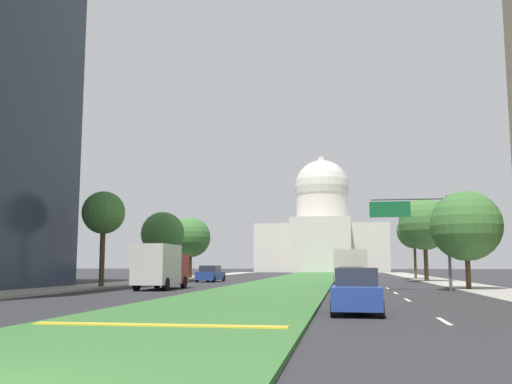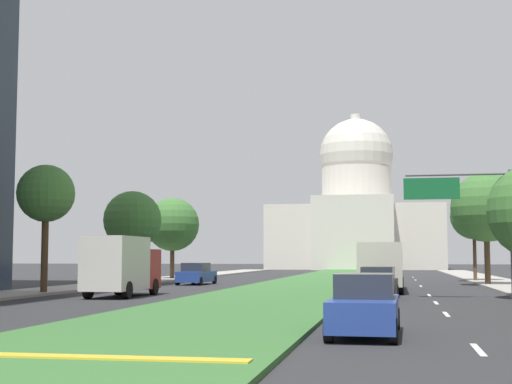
{
  "view_description": "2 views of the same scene",
  "coord_description": "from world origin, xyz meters",
  "px_view_note": "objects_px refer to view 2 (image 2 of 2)",
  "views": [
    {
      "loc": [
        5.11,
        -6.76,
        1.83
      ],
      "look_at": [
        0.08,
        25.14,
        5.97
      ],
      "focal_mm": 39.45,
      "sensor_mm": 36.0,
      "label": 1
    },
    {
      "loc": [
        6.33,
        -5.91,
        2.16
      ],
      "look_at": [
        -2.18,
        40.48,
        6.2
      ],
      "focal_mm": 52.73,
      "sensor_mm": 36.0,
      "label": 2
    }
  ],
  "objects_px": {
    "sedan_distant": "(196,274)",
    "street_tree_left_distant": "(173,225)",
    "city_bus": "(381,263)",
    "sedan_midblock": "(378,283)",
    "street_tree_right_far": "(486,207)",
    "box_truck_delivery": "(122,265)",
    "capitol_building": "(357,217)",
    "overhead_guide_sign": "(470,207)",
    "street_tree_left_mid": "(46,194)",
    "street_tree_right_distant": "(474,216)",
    "sedan_lead_stopped": "(365,306)",
    "street_tree_left_far": "(132,220)"
  },
  "relations": [
    {
      "from": "overhead_guide_sign",
      "to": "street_tree_right_far",
      "type": "distance_m",
      "value": 18.27
    },
    {
      "from": "capitol_building",
      "to": "street_tree_left_distant",
      "type": "height_order",
      "value": "capitol_building"
    },
    {
      "from": "sedan_distant",
      "to": "street_tree_left_distant",
      "type": "bearing_deg",
      "value": 115.86
    },
    {
      "from": "sedan_midblock",
      "to": "city_bus",
      "type": "xyz_separation_m",
      "value": [
        0.03,
        8.51,
        1.0
      ]
    },
    {
      "from": "overhead_guide_sign",
      "to": "street_tree_left_distant",
      "type": "xyz_separation_m",
      "value": [
        -23.87,
        27.5,
        0.43
      ]
    },
    {
      "from": "street_tree_left_far",
      "to": "box_truck_delivery",
      "type": "relative_size",
      "value": 1.14
    },
    {
      "from": "street_tree_left_far",
      "to": "sedan_distant",
      "type": "xyz_separation_m",
      "value": [
        5.32,
        -0.3,
        -4.22
      ]
    },
    {
      "from": "capitol_building",
      "to": "street_tree_left_distant",
      "type": "bearing_deg",
      "value": -101.87
    },
    {
      "from": "capitol_building",
      "to": "overhead_guide_sign",
      "type": "relative_size",
      "value": 4.48
    },
    {
      "from": "sedan_distant",
      "to": "box_truck_delivery",
      "type": "bearing_deg",
      "value": -88.19
    },
    {
      "from": "sedan_lead_stopped",
      "to": "sedan_midblock",
      "type": "height_order",
      "value": "sedan_lead_stopped"
    },
    {
      "from": "street_tree_left_mid",
      "to": "sedan_midblock",
      "type": "xyz_separation_m",
      "value": [
        18.67,
        -0.54,
        -4.91
      ]
    },
    {
      "from": "sedan_lead_stopped",
      "to": "city_bus",
      "type": "relative_size",
      "value": 0.42
    },
    {
      "from": "sedan_lead_stopped",
      "to": "box_truck_delivery",
      "type": "height_order",
      "value": "box_truck_delivery"
    },
    {
      "from": "capitol_building",
      "to": "city_bus",
      "type": "height_order",
      "value": "capitol_building"
    },
    {
      "from": "street_tree_left_mid",
      "to": "sedan_lead_stopped",
      "type": "height_order",
      "value": "street_tree_left_mid"
    },
    {
      "from": "street_tree_left_far",
      "to": "street_tree_right_distant",
      "type": "height_order",
      "value": "street_tree_right_distant"
    },
    {
      "from": "street_tree_right_far",
      "to": "box_truck_delivery",
      "type": "relative_size",
      "value": 1.3
    },
    {
      "from": "overhead_guide_sign",
      "to": "street_tree_left_mid",
      "type": "relative_size",
      "value": 0.88
    },
    {
      "from": "street_tree_right_distant",
      "to": "box_truck_delivery",
      "type": "relative_size",
      "value": 1.18
    },
    {
      "from": "box_truck_delivery",
      "to": "sedan_distant",
      "type": "bearing_deg",
      "value": 91.81
    },
    {
      "from": "city_bus",
      "to": "street_tree_left_distant",
      "type": "bearing_deg",
      "value": 135.65
    },
    {
      "from": "sedan_distant",
      "to": "box_truck_delivery",
      "type": "height_order",
      "value": "box_truck_delivery"
    },
    {
      "from": "sedan_midblock",
      "to": "street_tree_right_distant",
      "type": "bearing_deg",
      "value": 74.24
    },
    {
      "from": "box_truck_delivery",
      "to": "city_bus",
      "type": "distance_m",
      "value": 16.5
    },
    {
      "from": "street_tree_right_distant",
      "to": "city_bus",
      "type": "xyz_separation_m",
      "value": [
        -7.54,
        -18.3,
        -3.78
      ]
    },
    {
      "from": "capitol_building",
      "to": "sedan_midblock",
      "type": "bearing_deg",
      "value": -86.6
    },
    {
      "from": "street_tree_left_mid",
      "to": "overhead_guide_sign",
      "type": "bearing_deg",
      "value": -1.78
    },
    {
      "from": "street_tree_right_far",
      "to": "box_truck_delivery",
      "type": "xyz_separation_m",
      "value": [
        -21.07,
        -18.71,
        -4.05
      ]
    },
    {
      "from": "street_tree_left_mid",
      "to": "city_bus",
      "type": "height_order",
      "value": "street_tree_left_mid"
    },
    {
      "from": "overhead_guide_sign",
      "to": "street_tree_left_far",
      "type": "relative_size",
      "value": 0.89
    },
    {
      "from": "city_bus",
      "to": "sedan_midblock",
      "type": "bearing_deg",
      "value": -90.17
    },
    {
      "from": "street_tree_right_distant",
      "to": "city_bus",
      "type": "relative_size",
      "value": 0.69
    },
    {
      "from": "capitol_building",
      "to": "street_tree_left_distant",
      "type": "distance_m",
      "value": 66.79
    },
    {
      "from": "box_truck_delivery",
      "to": "sedan_midblock",
      "type": "bearing_deg",
      "value": 3.75
    },
    {
      "from": "street_tree_left_mid",
      "to": "street_tree_right_far",
      "type": "bearing_deg",
      "value": 33.41
    },
    {
      "from": "overhead_guide_sign",
      "to": "street_tree_left_far",
      "type": "bearing_deg",
      "value": 144.38
    },
    {
      "from": "overhead_guide_sign",
      "to": "street_tree_right_far",
      "type": "height_order",
      "value": "street_tree_right_far"
    },
    {
      "from": "street_tree_left_far",
      "to": "street_tree_right_distant",
      "type": "bearing_deg",
      "value": 19.86
    },
    {
      "from": "street_tree_left_mid",
      "to": "street_tree_left_distant",
      "type": "distance_m",
      "value": 26.79
    },
    {
      "from": "street_tree_right_far",
      "to": "box_truck_delivery",
      "type": "distance_m",
      "value": 28.47
    },
    {
      "from": "street_tree_left_mid",
      "to": "street_tree_right_distant",
      "type": "distance_m",
      "value": 37.13
    },
    {
      "from": "city_bus",
      "to": "sedan_distant",
      "type": "bearing_deg",
      "value": 149.69
    },
    {
      "from": "street_tree_right_distant",
      "to": "sedan_distant",
      "type": "distance_m",
      "value": 24.35
    },
    {
      "from": "street_tree_left_far",
      "to": "sedan_midblock",
      "type": "bearing_deg",
      "value": -41.31
    },
    {
      "from": "sedan_distant",
      "to": "capitol_building",
      "type": "bearing_deg",
      "value": 83.53
    },
    {
      "from": "sedan_midblock",
      "to": "sedan_distant",
      "type": "xyz_separation_m",
      "value": [
        -14.1,
        16.76,
        0.02
      ]
    },
    {
      "from": "street_tree_right_far",
      "to": "sedan_midblock",
      "type": "xyz_separation_m",
      "value": [
        -7.53,
        -17.83,
        -4.96
      ]
    },
    {
      "from": "capitol_building",
      "to": "sedan_lead_stopped",
      "type": "distance_m",
      "value": 111.35
    },
    {
      "from": "street_tree_right_far",
      "to": "sedan_midblock",
      "type": "bearing_deg",
      "value": -112.9
    }
  ]
}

